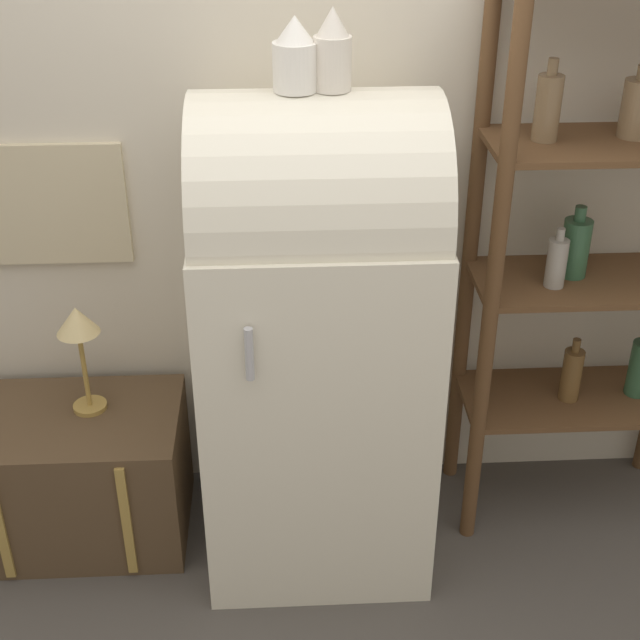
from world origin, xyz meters
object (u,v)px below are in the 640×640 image
Objects in this scene: refrigerator at (316,332)px; vase_center at (333,52)px; suitcase_trunk at (78,474)px; desk_lamp at (78,331)px; vase_left at (295,56)px.

vase_center reaches higher than refrigerator.
desk_lamp is (0.07, 0.05, 0.53)m from suitcase_trunk.
desk_lamp is at bearing 172.17° from vase_left.
desk_lamp is (-0.69, 0.10, -0.87)m from vase_left.
vase_left is at bearing 165.90° from refrigerator.
vase_left is at bearing -3.55° from suitcase_trunk.
vase_center is (0.85, -0.04, 1.41)m from suitcase_trunk.
refrigerator reaches higher than suitcase_trunk.
desk_lamp reaches higher than suitcase_trunk.
suitcase_trunk is 1.59m from vase_left.
refrigerator is 2.15× the size of suitcase_trunk.
refrigerator is at bearing -14.10° from vase_left.
refrigerator reaches higher than desk_lamp.
vase_left is (0.76, -0.05, 1.40)m from suitcase_trunk.
vase_left reaches higher than refrigerator.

